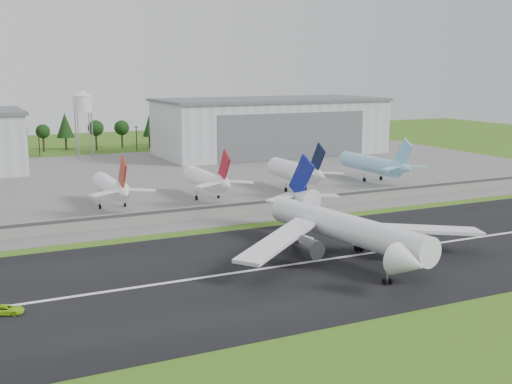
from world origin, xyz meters
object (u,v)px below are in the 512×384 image
ground_vehicle (7,310)px  parked_jet_navy (298,172)px  parked_jet_skyblue (376,164)px  main_airliner (347,235)px  parked_jet_red_a (113,188)px  parked_jet_red_b (209,180)px

ground_vehicle → parked_jet_navy: bearing=-29.4°
parked_jet_navy → parked_jet_skyblue: 33.56m
main_airliner → parked_jet_navy: 71.91m
parked_jet_navy → main_airliner: bearing=-111.2°
ground_vehicle → parked_jet_skyblue: (124.77, 75.13, 5.20)m
parked_jet_red_a → parked_jet_skyblue: size_ratio=0.84×
parked_jet_red_a → main_airliner: bearing=-64.3°
main_airliner → parked_jet_navy: size_ratio=1.89×
parked_jet_navy → ground_vehicle: bearing=-142.5°
main_airliner → parked_jet_red_a: bearing=-73.2°
ground_vehicle → parked_jet_red_a: parked_jet_red_a is taller
parked_jet_red_a → parked_jet_navy: parked_jet_navy is taller
ground_vehicle → parked_jet_navy: (91.58, 70.17, 5.55)m
main_airliner → parked_jet_red_b: (-3.90, 66.96, 1.08)m
parked_jet_red_a → parked_jet_navy: size_ratio=1.00×
main_airliner → parked_jet_navy: bearing=-120.1°
parked_jet_red_b → main_airliner: bearing=-86.7°
ground_vehicle → parked_jet_skyblue: parked_jet_skyblue is taller
main_airliner → parked_jet_red_b: 67.08m
main_airliner → parked_jet_red_b: size_ratio=1.89×
parked_jet_red_b → parked_jet_navy: 29.93m
ground_vehicle → parked_jet_skyblue: size_ratio=0.14×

